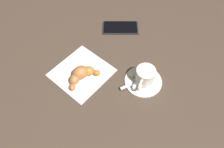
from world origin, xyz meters
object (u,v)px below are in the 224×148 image
at_px(sugar_packet, 139,72).
at_px(napkin, 82,72).
at_px(saucer, 143,81).
at_px(cell_phone, 121,27).
at_px(espresso_cup, 145,76).
at_px(croissant, 81,74).
at_px(teaspoon, 145,78).

relative_size(sugar_packet, napkin, 0.37).
xyz_separation_m(saucer, sugar_packet, (0.03, -0.02, 0.01)).
bearing_deg(sugar_packet, cell_phone, -103.14).
bearing_deg(napkin, espresso_cup, -158.95).
bearing_deg(croissant, saucer, -152.37).
relative_size(espresso_cup, croissant, 0.78).
relative_size(napkin, croissant, 1.51).
relative_size(saucer, teaspoon, 0.99).
relative_size(saucer, cell_phone, 0.78).
relative_size(teaspoon, croissant, 1.08).
height_order(teaspoon, cell_phone, teaspoon).
bearing_deg(saucer, cell_phone, -43.03).
relative_size(espresso_cup, napkin, 0.52).
xyz_separation_m(saucer, espresso_cup, (-0.00, 0.00, 0.03)).
xyz_separation_m(napkin, cell_phone, (-0.00, -0.25, 0.00)).
relative_size(saucer, croissant, 1.07).
height_order(saucer, teaspoon, teaspoon).
bearing_deg(espresso_cup, cell_phone, -42.93).
bearing_deg(teaspoon, saucer, 82.61).
distance_m(saucer, croissant, 0.20).
bearing_deg(saucer, croissant, 27.63).
distance_m(saucer, sugar_packet, 0.03).
height_order(saucer, napkin, saucer).
distance_m(teaspoon, cell_phone, 0.25).
xyz_separation_m(espresso_cup, napkin, (0.19, 0.07, -0.04)).
height_order(espresso_cup, cell_phone, espresso_cup).
height_order(espresso_cup, sugar_packet, espresso_cup).
height_order(espresso_cup, napkin, espresso_cup).
bearing_deg(espresso_cup, napkin, 21.05).
bearing_deg(croissant, napkin, -50.05).
distance_m(espresso_cup, napkin, 0.21).
bearing_deg(cell_phone, teaspoon, 138.50).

